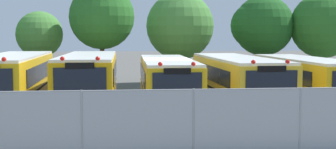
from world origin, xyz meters
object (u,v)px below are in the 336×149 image
object	(u,v)px
tree_1	(39,34)
tree_2	(102,18)
school_bus_1	(89,78)
tree_5	(325,26)
school_bus_4	(305,79)
school_bus_3	(236,79)
tree_3	(178,26)
tree_4	(260,26)
school_bus_0	(13,79)
traffic_cone	(204,136)
school_bus_2	(167,80)

from	to	relation	value
tree_1	tree_2	world-z (taller)	tree_2
school_bus_1	tree_5	world-z (taller)	tree_5
school_bus_4	tree_2	distance (m)	14.41
school_bus_3	tree_3	bearing A→B (deg)	-82.75
tree_1	tree_4	world-z (taller)	tree_4
school_bus_0	school_bus_3	size ratio (longest dim) A/B	1.02
tree_5	traffic_cone	bearing A→B (deg)	-124.71
school_bus_1	tree_3	xyz separation A→B (m)	(5.71, 10.44, 2.74)
school_bus_0	traffic_cone	bearing A→B (deg)	132.55
school_bus_0	tree_5	size ratio (longest dim) A/B	1.65
school_bus_3	tree_1	world-z (taller)	tree_1
school_bus_2	tree_2	bearing A→B (deg)	-68.04
school_bus_1	school_bus_4	distance (m)	10.94
school_bus_1	tree_3	bearing A→B (deg)	-118.39
school_bus_0	tree_1	world-z (taller)	tree_1
school_bus_3	school_bus_2	bearing A→B (deg)	-1.53
school_bus_2	tree_4	xyz separation A→B (m)	(7.75, 9.95, 2.90)
tree_1	traffic_cone	distance (m)	20.34
tree_2	tree_3	distance (m)	5.65
traffic_cone	tree_2	bearing A→B (deg)	102.91
school_bus_0	school_bus_2	bearing A→B (deg)	176.90
school_bus_3	tree_2	distance (m)	12.06
school_bus_0	school_bus_4	size ratio (longest dim) A/B	1.06
school_bus_3	traffic_cone	world-z (taller)	school_bus_3
school_bus_0	tree_2	world-z (taller)	tree_2
tree_4	tree_3	bearing A→B (deg)	172.10
tree_2	tree_4	distance (m)	11.29
tree_1	school_bus_0	bearing A→B (deg)	-87.39
school_bus_1	traffic_cone	xyz separation A→B (m)	(4.24, -8.23, -1.17)
school_bus_0	tree_1	distance (m)	10.37
school_bus_4	school_bus_3	bearing A→B (deg)	1.10
school_bus_2	tree_5	size ratio (longest dim) A/B	1.55
tree_2	school_bus_0	bearing A→B (deg)	-113.55
school_bus_1	school_bus_2	size ratio (longest dim) A/B	1.01
school_bus_2	tree_3	world-z (taller)	tree_3
school_bus_0	tree_4	bearing A→B (deg)	-148.77
tree_4	school_bus_4	bearing A→B (deg)	-93.66
tree_2	school_bus_4	bearing A→B (deg)	-40.67
school_bus_2	school_bus_0	bearing A→B (deg)	-0.49
school_bus_1	tree_1	world-z (taller)	tree_1
tree_1	tree_2	xyz separation A→B (m)	(4.38, -1.12, 1.09)
tree_2	tree_3	xyz separation A→B (m)	(5.41, 1.55, -0.54)
tree_2	traffic_cone	distance (m)	18.13
school_bus_4	school_bus_2	bearing A→B (deg)	0.01
tree_5	traffic_cone	xyz separation A→B (m)	(-11.65, -16.82, -3.96)
tree_1	tree_3	xyz separation A→B (m)	(9.79, 0.42, 0.55)
school_bus_4	tree_1	world-z (taller)	tree_1
school_bus_4	traffic_cone	world-z (taller)	school_bus_4
tree_5	traffic_cone	distance (m)	20.83
tree_1	tree_3	size ratio (longest dim) A/B	0.78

